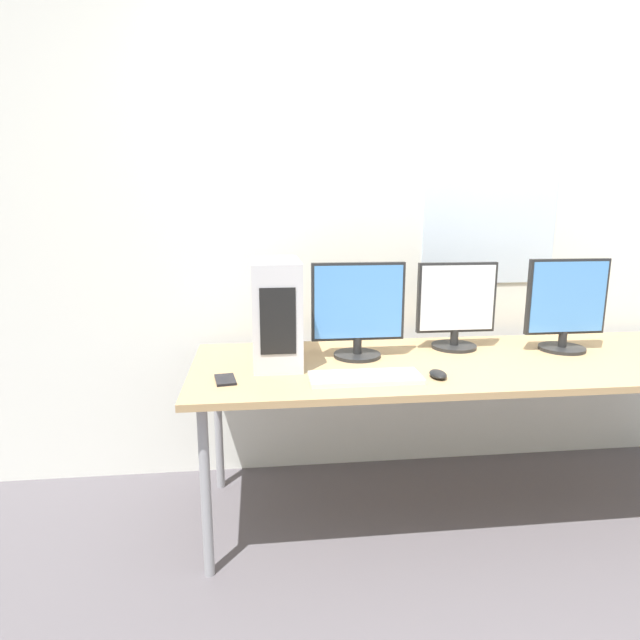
# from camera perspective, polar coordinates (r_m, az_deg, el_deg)

# --- Properties ---
(ground_plane) EXTENTS (14.00, 14.00, 0.00)m
(ground_plane) POSITION_cam_1_polar(r_m,az_deg,el_deg) (2.47, 19.38, -23.40)
(ground_plane) COLOR #565156
(wall_back) EXTENTS (8.00, 0.07, 2.70)m
(wall_back) POSITION_cam_1_polar(r_m,az_deg,el_deg) (2.90, 13.04, 10.79)
(wall_back) COLOR silver
(wall_back) RESTS_ON ground_plane
(desk) EXTENTS (2.52, 0.83, 0.73)m
(desk) POSITION_cam_1_polar(r_m,az_deg,el_deg) (2.50, 16.42, -4.96)
(desk) COLOR tan
(desk) RESTS_ON ground_plane
(pc_tower) EXTENTS (0.20, 0.39, 0.45)m
(pc_tower) POSITION_cam_1_polar(r_m,az_deg,el_deg) (2.31, -4.69, 0.86)
(pc_tower) COLOR silver
(pc_tower) RESTS_ON desk
(monitor_main) EXTENTS (0.42, 0.21, 0.43)m
(monitor_main) POSITION_cam_1_polar(r_m,az_deg,el_deg) (2.38, 4.07, 1.09)
(monitor_main) COLOR black
(monitor_main) RESTS_ON desk
(monitor_right_near) EXTENTS (0.38, 0.21, 0.41)m
(monitor_right_near) POSITION_cam_1_polar(r_m,az_deg,el_deg) (2.61, 14.32, 1.46)
(monitor_right_near) COLOR black
(monitor_right_near) RESTS_ON desk
(monitor_right_far) EXTENTS (0.38, 0.21, 0.43)m
(monitor_right_far) POSITION_cam_1_polar(r_m,az_deg,el_deg) (2.74, 24.78, 1.46)
(monitor_right_far) COLOR black
(monitor_right_far) RESTS_ON desk
(keyboard) EXTENTS (0.44, 0.17, 0.02)m
(keyboard) POSITION_cam_1_polar(r_m,az_deg,el_deg) (2.12, 4.84, -6.12)
(keyboard) COLOR silver
(keyboard) RESTS_ON desk
(mouse) EXTENTS (0.06, 0.10, 0.03)m
(mouse) POSITION_cam_1_polar(r_m,az_deg,el_deg) (2.19, 12.48, -5.66)
(mouse) COLOR black
(mouse) RESTS_ON desk
(cell_phone) EXTENTS (0.10, 0.14, 0.01)m
(cell_phone) POSITION_cam_1_polar(r_m,az_deg,el_deg) (2.14, -10.07, -6.28)
(cell_phone) COLOR black
(cell_phone) RESTS_ON desk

